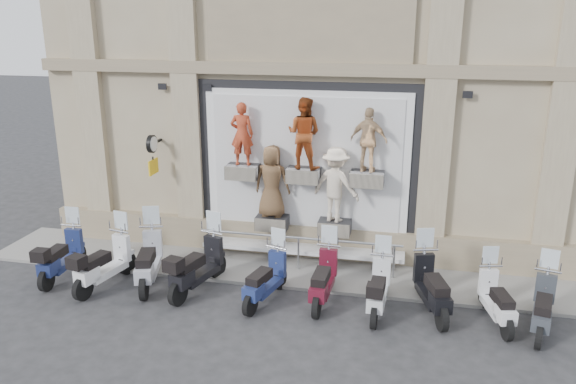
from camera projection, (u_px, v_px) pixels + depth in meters
name	position (u px, v px, depth m)	size (l,w,h in m)	color
ground	(280.00, 311.00, 12.00)	(90.00, 90.00, 0.00)	#2A2A2C
sidewalk	(299.00, 269.00, 13.95)	(16.00, 2.20, 0.08)	gray
building	(332.00, 18.00, 16.77)	(14.00, 8.60, 12.00)	tan
shop_vitrine	(308.00, 172.00, 13.84)	(5.60, 1.06, 4.30)	black
guard_rail	(298.00, 254.00, 13.73)	(5.06, 0.10, 0.93)	#9EA0A5
clock_sign_bracket	(152.00, 149.00, 14.28)	(0.10, 0.80, 1.02)	black
scooter_a	(61.00, 247.00, 13.34)	(0.57, 1.95, 1.59)	#16214F
scooter_b	(104.00, 254.00, 12.88)	(0.59, 2.02, 1.64)	silver
scooter_c	(148.00, 251.00, 12.97)	(0.61, 2.11, 1.71)	#A2A4AF
scooter_d	(198.00, 256.00, 12.66)	(0.61, 2.11, 1.71)	black
scooter_e	(265.00, 270.00, 12.19)	(0.54, 1.87, 1.52)	navy
scooter_f	(324.00, 269.00, 12.16)	(0.56, 1.93, 1.57)	#4D0D1B
scooter_g	(379.00, 279.00, 11.75)	(0.54, 1.86, 1.51)	silver
scooter_h	(433.00, 276.00, 11.73)	(0.59, 2.04, 1.65)	black
scooter_i	(498.00, 291.00, 11.34)	(0.52, 1.78, 1.45)	white
scooter_j	(544.00, 296.00, 11.01)	(0.55, 1.89, 1.53)	#2E3238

